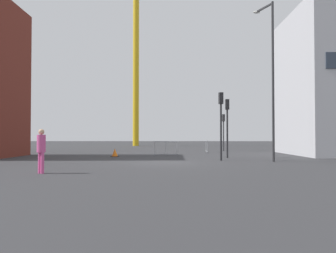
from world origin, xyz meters
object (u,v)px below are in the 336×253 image
object	(u,v)px
construction_crane	(136,37)
traffic_light_crosswalk	(223,126)
pedestrian_walking	(41,147)
streetlamp_tall	(271,70)
traffic_light_island	(221,115)
traffic_light_corner	(227,118)
traffic_cone_on_verge	(115,153)

from	to	relation	value
construction_crane	traffic_light_crosswalk	bearing A→B (deg)	-59.53
construction_crane	pedestrian_walking	bearing A→B (deg)	-89.81
streetlamp_tall	traffic_light_crosswalk	xyz separation A→B (m)	(-0.75, 14.48, -2.91)
streetlamp_tall	traffic_light_island	size ratio (longest dim) A/B	2.25
traffic_light_island	traffic_light_crosswalk	bearing A→B (deg)	81.33
traffic_light_corner	pedestrian_walking	world-z (taller)	traffic_light_corner
traffic_light_corner	traffic_cone_on_verge	distance (m)	8.37
traffic_light_island	traffic_cone_on_verge	distance (m)	8.53
traffic_light_corner	traffic_cone_on_verge	bearing A→B (deg)	169.89
streetlamp_tall	construction_crane	bearing A→B (deg)	109.14
traffic_cone_on_verge	construction_crane	bearing A→B (deg)	92.57
streetlamp_tall	traffic_light_corner	xyz separation A→B (m)	(-2.05, 3.45, -2.69)
construction_crane	streetlamp_tall	distance (m)	35.75
traffic_light_corner	traffic_light_island	xyz separation A→B (m)	(-0.77, -2.57, 0.10)
streetlamp_tall	traffic_cone_on_verge	bearing A→B (deg)	153.95
streetlamp_tall	traffic_light_crosswalk	distance (m)	14.79
streetlamp_tall	traffic_light_crosswalk	bearing A→B (deg)	92.98
traffic_light_corner	traffic_light_island	size ratio (longest dim) A/B	0.96
traffic_light_crosswalk	construction_crane	bearing A→B (deg)	120.47
construction_crane	traffic_cone_on_verge	world-z (taller)	construction_crane
traffic_light_island	traffic_light_crosswalk	size ratio (longest dim) A/B	1.15
traffic_light_corner	construction_crane	bearing A→B (deg)	107.60
traffic_light_island	streetlamp_tall	bearing A→B (deg)	-17.41
pedestrian_walking	traffic_cone_on_verge	size ratio (longest dim) A/B	3.06
traffic_light_corner	traffic_cone_on_verge	world-z (taller)	traffic_light_corner
construction_crane	traffic_cone_on_verge	xyz separation A→B (m)	(1.22, -27.32, -15.96)
traffic_light_island	construction_crane	bearing A→B (deg)	104.92
construction_crane	traffic_light_crosswalk	size ratio (longest dim) A/B	6.97
traffic_light_crosswalk	pedestrian_walking	world-z (taller)	traffic_light_crosswalk
pedestrian_walking	traffic_light_crosswalk	bearing A→B (deg)	64.18
pedestrian_walking	construction_crane	bearing A→B (deg)	90.19
construction_crane	traffic_light_corner	world-z (taller)	construction_crane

